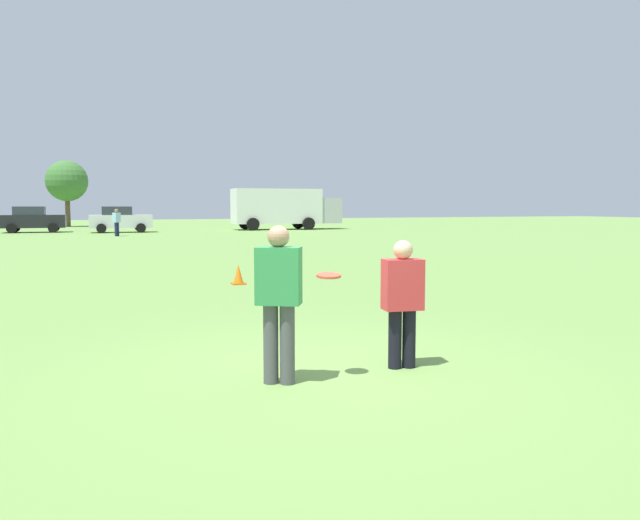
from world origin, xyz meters
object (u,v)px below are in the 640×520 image
at_px(parked_car_center, 33,219).
at_px(box_truck, 284,207).
at_px(player_defender, 402,297).
at_px(frisbee, 329,276).
at_px(player_thrower, 279,295).
at_px(traffic_cone, 238,275).
at_px(parked_car_mid_right, 120,219).
at_px(bystander_sideline_watcher, 117,221).

xyz_separation_m(parked_car_center, box_truck, (18.14, -1.15, 0.83)).
bearing_deg(player_defender, frisbee, -172.73).
xyz_separation_m(player_thrower, traffic_cone, (1.58, 8.38, -0.72)).
bearing_deg(box_truck, player_thrower, -107.83).
height_order(frisbee, traffic_cone, frisbee).
relative_size(frisbee, parked_car_center, 0.06).
bearing_deg(parked_car_mid_right, player_thrower, -90.93).
xyz_separation_m(parked_car_center, bystander_sideline_watcher, (5.21, -7.78, 0.02)).
bearing_deg(traffic_cone, parked_car_center, 101.26).
relative_size(traffic_cone, bystander_sideline_watcher, 0.29).
height_order(parked_car_center, parked_car_mid_right, same).
bearing_deg(player_defender, traffic_cone, 89.65).
bearing_deg(traffic_cone, bystander_sideline_watcher, 93.23).
relative_size(frisbee, bystander_sideline_watcher, 0.16).
xyz_separation_m(player_thrower, frisbee, (0.56, -0.03, 0.19)).
bearing_deg(player_thrower, bystander_sideline_watcher, 89.77).
distance_m(player_thrower, bystander_sideline_watcher, 34.00).
xyz_separation_m(frisbee, traffic_cone, (1.02, 8.40, -0.91)).
bearing_deg(player_thrower, frisbee, -2.68).
relative_size(player_thrower, player_defender, 1.13).
relative_size(player_thrower, box_truck, 0.20).
relative_size(box_truck, bystander_sideline_watcher, 5.10).
bearing_deg(traffic_cone, box_truck, 70.40).
height_order(player_defender, bystander_sideline_watcher, bystander_sideline_watcher).
distance_m(traffic_cone, bystander_sideline_watcher, 25.67).
bearing_deg(parked_car_mid_right, box_truck, 4.61).
distance_m(player_thrower, parked_car_mid_right, 39.64).
bearing_deg(traffic_cone, frisbee, -96.94).
bearing_deg(player_thrower, player_defender, 3.67).
bearing_deg(player_defender, box_truck, 74.11).
bearing_deg(parked_car_center, player_defender, -81.00).
distance_m(frisbee, parked_car_center, 42.19).
distance_m(parked_car_mid_right, box_truck, 12.49).
relative_size(player_thrower, parked_car_mid_right, 0.40).
distance_m(player_thrower, box_truck, 42.69).
bearing_deg(frisbee, bystander_sideline_watcher, 90.71).
bearing_deg(parked_car_center, traffic_cone, -78.74).
distance_m(parked_car_center, box_truck, 18.20).
height_order(player_thrower, traffic_cone, player_thrower).
relative_size(player_defender, frisbee, 5.52).
height_order(frisbee, parked_car_mid_right, parked_car_mid_right).
bearing_deg(bystander_sideline_watcher, parked_car_mid_right, 84.83).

